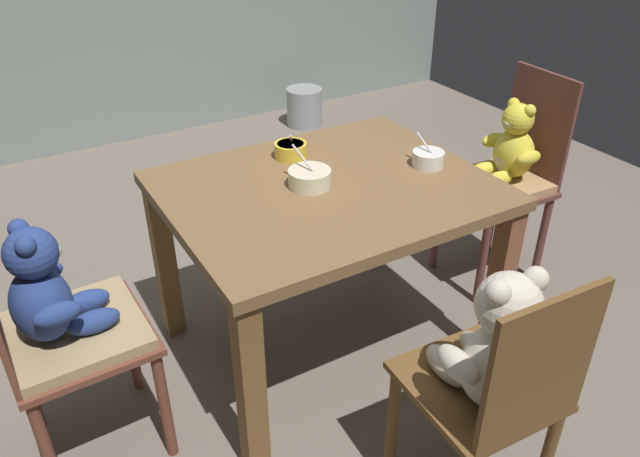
{
  "coord_description": "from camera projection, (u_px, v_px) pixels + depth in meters",
  "views": [
    {
      "loc": [
        -1.0,
        -1.64,
        1.72
      ],
      "look_at": [
        0.0,
        0.05,
        0.53
      ],
      "focal_mm": 34.49,
      "sensor_mm": 36.0,
      "label": 1
    }
  ],
  "objects": [
    {
      "name": "dining_table",
      "position": [
        327.0,
        213.0,
        2.21
      ],
      "size": [
        1.11,
        0.9,
        0.73
      ],
      "color": "brown",
      "rests_on": "ground_plane"
    },
    {
      "name": "teddy_chair_near_right",
      "position": [
        508.0,
        165.0,
        2.69
      ],
      "size": [
        0.42,
        0.39,
        0.95
      ],
      "rotation": [
        0.0,
        0.0,
        3.11
      ],
      "color": "brown",
      "rests_on": "ground_plane"
    },
    {
      "name": "teddy_chair_near_left",
      "position": [
        54.0,
        314.0,
        1.8
      ],
      "size": [
        0.43,
        0.43,
        0.92
      ],
      "rotation": [
        0.0,
        0.0,
        0.03
      ],
      "color": "brown",
      "rests_on": "ground_plane"
    },
    {
      "name": "porridge_bowl_white_near_right",
      "position": [
        428.0,
        158.0,
        2.27
      ],
      "size": [
        0.12,
        0.13,
        0.11
      ],
      "color": "silver",
      "rests_on": "dining_table"
    },
    {
      "name": "metal_pail",
      "position": [
        304.0,
        107.0,
        4.52
      ],
      "size": [
        0.26,
        0.26,
        0.28
      ],
      "primitive_type": "cylinder",
      "color": "#93969B",
      "rests_on": "ground_plane"
    },
    {
      "name": "porridge_bowl_cream_center",
      "position": [
        310.0,
        178.0,
        2.13
      ],
      "size": [
        0.15,
        0.16,
        0.14
      ],
      "color": "beige",
      "rests_on": "dining_table"
    },
    {
      "name": "teddy_chair_near_front",
      "position": [
        496.0,
        362.0,
        1.6
      ],
      "size": [
        0.39,
        0.4,
        0.89
      ],
      "rotation": [
        0.0,
        0.0,
        1.52
      ],
      "color": "brown",
      "rests_on": "ground_plane"
    },
    {
      "name": "ground_plane",
      "position": [
        326.0,
        346.0,
        2.54
      ],
      "size": [
        5.2,
        5.2,
        0.04
      ],
      "color": "#6F6358"
    },
    {
      "name": "porridge_bowl_yellow_far_center",
      "position": [
        292.0,
        150.0,
        2.34
      ],
      "size": [
        0.12,
        0.13,
        0.12
      ],
      "color": "yellow",
      "rests_on": "dining_table"
    }
  ]
}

